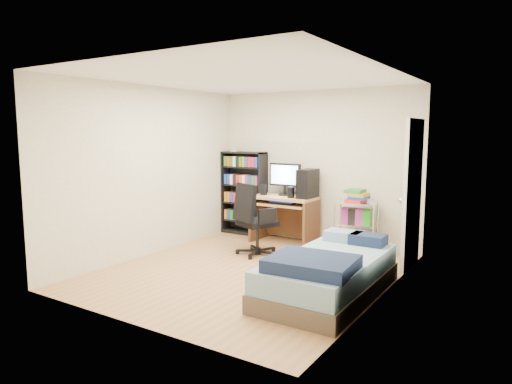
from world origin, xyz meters
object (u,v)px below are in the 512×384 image
Objects in this scene: media_shelf at (244,192)px; office_chair at (255,232)px; bed at (328,273)px; computer_desk at (291,201)px.

office_chair is at bearing -49.65° from media_shelf.
office_chair is at bearing 148.44° from bed.
media_shelf is at bearing 154.25° from office_chair.
media_shelf reaches higher than computer_desk.
bed is (2.56, -2.11, -0.51)m from media_shelf.
computer_desk is 2.49m from bed.
office_chair is (-0.11, -0.94, -0.36)m from computer_desk.
media_shelf is 0.77× the size of bed.
office_chair is 1.90m from bed.
bed is (1.62, -1.00, -0.09)m from office_chair.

